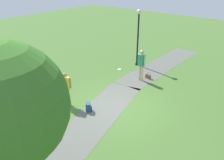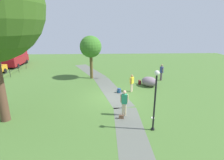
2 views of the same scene
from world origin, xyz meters
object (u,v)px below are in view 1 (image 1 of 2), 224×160
woman_with_handbag (141,63)px  man_near_boulder (66,87)px  lamp_post (138,32)px  young_tree_near_path (3,109)px  spare_backpack_on_lawn (88,107)px  backpack_by_boulder (11,112)px  handbag_on_grass (148,76)px  frisbee_on_grass (119,69)px  lawn_boulder (14,94)px

woman_with_handbag → man_near_boulder: bearing=-14.7°
lamp_post → man_near_boulder: bearing=2.8°
young_tree_near_path → spare_backpack_on_lawn: (-4.75, -2.75, -3.34)m
man_near_boulder → backpack_by_boulder: man_near_boulder is taller
handbag_on_grass → frisbee_on_grass: size_ratio=1.42×
handbag_on_grass → backpack_by_boulder: size_ratio=0.83×
woman_with_handbag → frisbee_on_grass: size_ratio=7.57×
lamp_post → man_near_boulder: 6.38m
man_near_boulder → frisbee_on_grass: (-4.88, -0.70, -0.92)m
spare_backpack_on_lawn → frisbee_on_grass: spare_backpack_on_lawn is taller
lawn_boulder → man_near_boulder: 2.50m
lamp_post → backpack_by_boulder: size_ratio=8.88×
frisbee_on_grass → lawn_boulder: bearing=-11.6°
young_tree_near_path → lamp_post: 11.64m
man_near_boulder → handbag_on_grass: man_near_boulder is taller
lamp_post → spare_backpack_on_lawn: (6.01, 1.46, -2.00)m
woman_with_handbag → backpack_by_boulder: (6.56, -2.33, -0.84)m
handbag_on_grass → woman_with_handbag: bearing=-27.2°
young_tree_near_path → handbag_on_grass: 10.29m
frisbee_on_grass → man_near_boulder: bearing=8.1°
frisbee_on_grass → woman_with_handbag: bearing=76.4°
woman_with_handbag → lamp_post: bearing=-141.0°
lawn_boulder → frisbee_on_grass: lawn_boulder is taller
backpack_by_boulder → lamp_post: bearing=174.2°
spare_backpack_on_lawn → backpack_by_boulder: bearing=-44.5°
young_tree_near_path → man_near_boulder: (-4.51, -3.91, -2.60)m
woman_with_handbag → handbag_on_grass: woman_with_handbag is taller
frisbee_on_grass → lamp_post: bearing=164.2°
backpack_by_boulder → man_near_boulder: bearing=151.3°
lamp_post → backpack_by_boulder: (8.38, -0.86, -2.00)m
lawn_boulder → man_near_boulder: man_near_boulder is taller
young_tree_near_path → handbag_on_grass: (-9.39, -2.52, -3.39)m
spare_backpack_on_lawn → frisbee_on_grass: (-4.64, -1.85, -0.18)m
backpack_by_boulder → lawn_boulder: bearing=-129.7°
man_near_boulder → frisbee_on_grass: size_ratio=6.88×
spare_backpack_on_lawn → lamp_post: bearing=-166.3°
young_tree_near_path → lawn_boulder: bearing=-117.5°
young_tree_near_path → spare_backpack_on_lawn: bearing=-149.9°
lawn_boulder → spare_backpack_on_lawn: size_ratio=5.00×
backpack_by_boulder → frisbee_on_grass: size_ratio=1.71×
lamp_post → lawn_boulder: lamp_post is taller
backpack_by_boulder → young_tree_near_path: bearing=64.8°
lawn_boulder → spare_backpack_on_lawn: 3.58m
young_tree_near_path → man_near_boulder: 6.51m
spare_backpack_on_lawn → woman_with_handbag: bearing=179.9°
woman_with_handbag → frisbee_on_grass: bearing=-103.6°
handbag_on_grass → lamp_post: bearing=-128.9°
lamp_post → handbag_on_grass: lamp_post is taller
spare_backpack_on_lawn → frisbee_on_grass: 5.00m
lamp_post → frisbee_on_grass: (1.37, -0.39, -2.18)m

